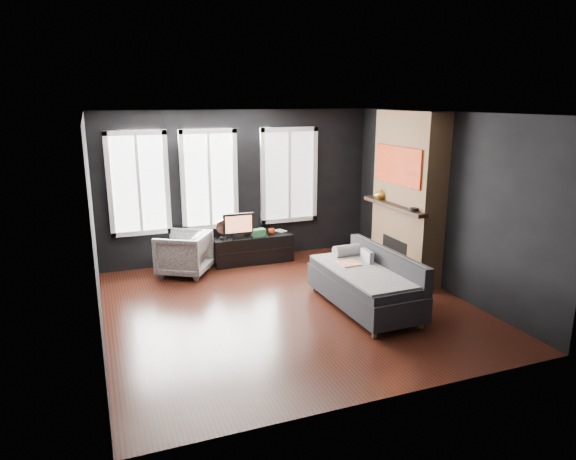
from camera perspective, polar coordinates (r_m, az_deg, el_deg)
name	(u,v)px	position (r m, az deg, el deg)	size (l,w,h in m)	color
floor	(289,307)	(7.40, 0.11, -8.51)	(5.00, 5.00, 0.00)	black
ceiling	(289,113)	(6.82, 0.12, 12.88)	(5.00, 5.00, 0.00)	white
wall_back	(239,186)	(9.32, -5.44, 4.87)	(5.00, 0.02, 2.70)	black
wall_left	(94,231)	(6.54, -20.77, -0.09)	(0.02, 5.00, 2.70)	black
wall_right	(441,202)	(8.21, 16.65, 3.03)	(0.02, 5.00, 2.70)	black
windows	(213,129)	(9.06, -8.32, 11.07)	(4.00, 0.16, 1.76)	white
fireplace	(408,196)	(8.57, 13.16, 3.72)	(0.70, 1.62, 2.70)	#93724C
sofa	(364,280)	(7.29, 8.48, -5.54)	(0.96, 1.92, 0.83)	#27272A
stripe_pillow	(367,260)	(7.58, 8.77, -3.32)	(0.07, 0.30, 0.30)	gray
armchair	(184,251)	(8.77, -11.52, -2.34)	(0.78, 0.73, 0.80)	white
media_console	(253,249)	(9.30, -3.96, -2.10)	(1.44, 0.45, 0.50)	black
monitor	(238,224)	(9.06, -5.55, 0.68)	(0.55, 0.12, 0.50)	black
desk_fan	(223,229)	(9.04, -7.24, 0.11)	(0.24, 0.24, 0.35)	#9F9F9F
mug	(271,230)	(9.31, -1.86, -0.05)	(0.13, 0.10, 0.13)	#D94A1D
book	(277,226)	(9.43, -1.25, 0.43)	(0.16, 0.02, 0.22)	tan
storage_box	(259,232)	(9.19, -3.30, -0.28)	(0.23, 0.15, 0.13)	#2E7041
mantel_vase	(380,194)	(8.81, 10.17, 3.97)	(0.18, 0.19, 0.18)	gold
mantel_clock	(414,209)	(8.00, 13.82, 2.23)	(0.13, 0.13, 0.04)	black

